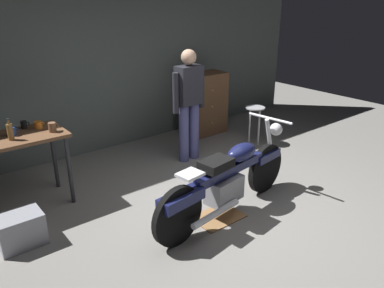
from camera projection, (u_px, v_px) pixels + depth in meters
ground_plane at (230, 212)px, 4.44m from camera, size 12.00×12.00×0.00m
back_wall at (109, 51)px, 5.91m from camera, size 8.00×0.12×3.10m
workbench at (6, 148)px, 4.23m from camera, size 1.30×0.64×0.90m
motorcycle at (228, 179)px, 4.26m from camera, size 2.18×0.67×1.00m
person_standing at (189, 101)px, 5.55m from camera, size 0.57×0.23×1.67m
shop_stool at (255, 115)px, 6.33m from camera, size 0.32×0.32×0.64m
wooden_dresser at (204, 104)px, 6.79m from camera, size 0.80×0.47×1.10m
drip_tray at (218, 217)px, 4.35m from camera, size 0.56×0.40×0.01m
storage_bin at (20, 230)px, 3.82m from camera, size 0.44×0.32×0.34m
mug_blue_enamel at (12, 131)px, 4.25m from camera, size 0.11×0.08×0.10m
mug_orange_travel at (38, 125)px, 4.48m from camera, size 0.12×0.09×0.09m
mug_black_matte at (24, 125)px, 4.47m from camera, size 0.10×0.07×0.09m
mug_brown_stoneware at (52, 127)px, 4.37m from camera, size 0.12×0.09×0.11m
bottle at (10, 132)px, 4.10m from camera, size 0.06×0.06×0.24m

